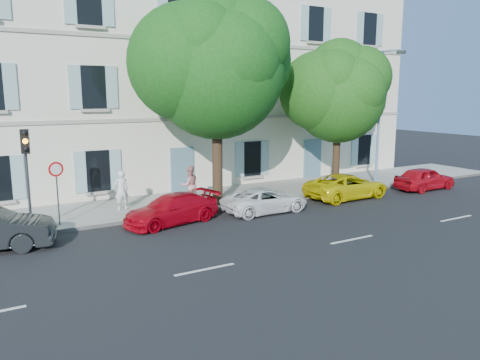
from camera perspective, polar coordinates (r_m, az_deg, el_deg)
ground at (r=20.78m, az=5.90°, el=-4.34°), size 90.00×90.00×0.00m
sidewalk at (r=24.40m, az=-0.21°, el=-1.89°), size 36.00×4.50×0.15m
kerb at (r=22.59m, az=2.52°, el=-2.89°), size 36.00×0.16×0.16m
building at (r=28.99m, az=-5.98°, el=11.79°), size 28.00×7.00×12.00m
car_red_coupe at (r=19.50m, az=-8.34°, el=-3.55°), size 4.41×2.52×1.21m
car_white_coupe at (r=21.16m, az=3.12°, el=-2.48°), size 4.02×1.88×1.11m
car_yellow_supercar at (r=24.57m, az=12.90°, el=-0.73°), size 4.65×2.25×1.28m
car_red_hatchback at (r=28.08m, az=21.58°, el=0.19°), size 3.80×1.57×1.29m
tree_left at (r=21.66m, az=-2.88°, el=13.06°), size 6.14×6.14×9.52m
tree_right at (r=26.41m, az=11.91°, el=9.90°), size 5.05×5.05×7.78m
traffic_light at (r=19.15m, az=-24.62°, el=2.47°), size 0.34×0.44×3.85m
road_sign at (r=19.62m, az=-21.45°, el=0.04°), size 0.58×0.16×2.54m
street_lamp at (r=27.56m, az=16.85°, el=8.13°), size 0.38×1.61×7.48m
pedestrian_a at (r=21.60m, az=-14.26°, el=-1.23°), size 0.66×0.44×1.77m
pedestrian_b at (r=22.09m, az=-6.16°, el=-0.64°), size 0.91×0.72×1.83m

